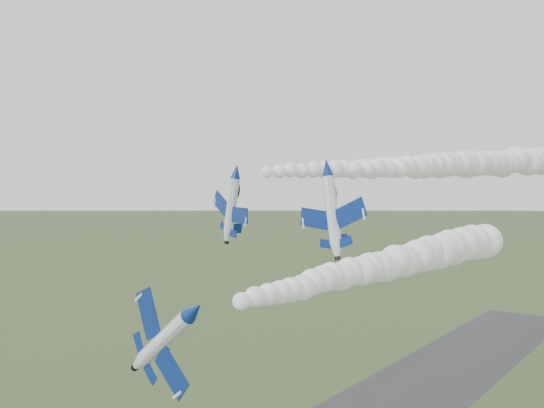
{
  "coord_description": "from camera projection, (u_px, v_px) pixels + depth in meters",
  "views": [
    {
      "loc": [
        49.61,
        -48.88,
        42.71
      ],
      "look_at": [
        2.38,
        15.29,
        40.18
      ],
      "focal_mm": 40.0,
      "sensor_mm": 36.0,
      "label": 1
    }
  ],
  "objects": [
    {
      "name": "smoke_trail_jet_lead",
      "position": [
        389.0,
        263.0,
        77.51
      ],
      "size": [
        12.72,
        56.14,
        5.37
      ],
      "primitive_type": null,
      "rotation": [
        0.0,
        0.0,
        -0.13
      ],
      "color": "white"
    },
    {
      "name": "smoke_trail_jet_pair_left",
      "position": [
        403.0,
        167.0,
        109.54
      ],
      "size": [
        27.38,
        62.84,
        5.15
      ],
      "primitive_type": null,
      "rotation": [
        0.0,
        0.0,
        -0.35
      ],
      "color": "white"
    },
    {
      "name": "jet_lead",
      "position": [
        194.0,
        310.0,
        55.52
      ],
      "size": [
        7.12,
        13.68,
        9.09
      ],
      "rotation": [
        0.0,
        0.93,
        -0.13
      ],
      "color": "white"
    },
    {
      "name": "smoke_trail_jet_pair_right",
      "position": [
        478.0,
        163.0,
        108.62
      ],
      "size": [
        18.66,
        74.75,
        5.93
      ],
      "primitive_type": null,
      "rotation": [
        0.0,
        0.0,
        -0.17
      ],
      "color": "white"
    },
    {
      "name": "jet_pair_right",
      "position": [
        326.0,
        167.0,
        81.1
      ],
      "size": [
        11.44,
        13.66,
        3.64
      ],
      "rotation": [
        0.0,
        -0.16,
        -0.17
      ],
      "color": "white"
    },
    {
      "name": "jet_pair_left",
      "position": [
        236.0,
        171.0,
        89.19
      ],
      "size": [
        10.16,
        12.13,
        3.83
      ],
      "rotation": [
        0.0,
        0.27,
        -0.35
      ],
      "color": "white"
    }
  ]
}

